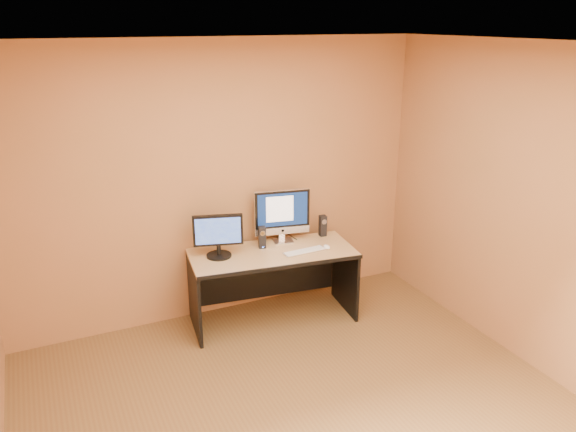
{
  "coord_description": "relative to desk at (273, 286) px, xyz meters",
  "views": [
    {
      "loc": [
        -1.55,
        -2.81,
        2.74
      ],
      "look_at": [
        0.46,
        1.48,
        1.07
      ],
      "focal_mm": 35.0,
      "sensor_mm": 36.0,
      "label": 1
    }
  ],
  "objects": [
    {
      "name": "imac",
      "position": [
        0.2,
        0.2,
        0.61
      ],
      "size": [
        0.57,
        0.3,
        0.52
      ],
      "primitive_type": null,
      "rotation": [
        0.0,
        0.0,
        -0.19
      ],
      "color": "silver",
      "rests_on": "desk"
    },
    {
      "name": "ceiling",
      "position": [
        -0.35,
        -1.58,
        2.25
      ],
      "size": [
        4.0,
        4.0,
        0.0
      ],
      "primitive_type": "plane",
      "color": "white",
      "rests_on": "walls"
    },
    {
      "name": "keyboard",
      "position": [
        0.27,
        -0.13,
        0.36
      ],
      "size": [
        0.41,
        0.13,
        0.02
      ],
      "primitive_type": "cube",
      "rotation": [
        0.0,
        0.0,
        0.05
      ],
      "color": "silver",
      "rests_on": "desk"
    },
    {
      "name": "desk",
      "position": [
        0.0,
        0.0,
        0.0
      ],
      "size": [
        1.59,
        0.84,
        0.7
      ],
      "primitive_type": null,
      "rotation": [
        0.0,
        0.0,
        -0.12
      ],
      "color": "tan",
      "rests_on": "ground"
    },
    {
      "name": "cable_b",
      "position": [
        0.18,
        0.29,
        0.35
      ],
      "size": [
        0.11,
        0.14,
        0.01
      ],
      "primitive_type": "cylinder",
      "rotation": [
        1.57,
        0.0,
        -0.63
      ],
      "color": "black",
      "rests_on": "desk"
    },
    {
      "name": "speaker_right",
      "position": [
        0.62,
        0.17,
        0.46
      ],
      "size": [
        0.07,
        0.07,
        0.21
      ],
      "primitive_type": null,
      "rotation": [
        0.0,
        0.0,
        -0.09
      ],
      "color": "black",
      "rests_on": "desk"
    },
    {
      "name": "walls",
      "position": [
        -0.35,
        -1.58,
        0.95
      ],
      "size": [
        4.0,
        4.0,
        2.6
      ],
      "primitive_type": null,
      "color": "#9B633E",
      "rests_on": "ground"
    },
    {
      "name": "cable_a",
      "position": [
        0.32,
        0.28,
        0.35
      ],
      "size": [
        0.03,
        0.21,
        0.01
      ],
      "primitive_type": "cylinder",
      "rotation": [
        1.57,
        0.0,
        0.09
      ],
      "color": "black",
      "rests_on": "desk"
    },
    {
      "name": "speaker_left",
      "position": [
        -0.05,
        0.14,
        0.46
      ],
      "size": [
        0.08,
        0.08,
        0.21
      ],
      "primitive_type": null,
      "rotation": [
        0.0,
        0.0,
        -0.21
      ],
      "color": "black",
      "rests_on": "desk"
    },
    {
      "name": "mouse",
      "position": [
        0.49,
        -0.14,
        0.37
      ],
      "size": [
        0.07,
        0.1,
        0.03
      ],
      "primitive_type": "ellipsoid",
      "rotation": [
        0.0,
        0.0,
        -0.13
      ],
      "color": "white",
      "rests_on": "desk"
    },
    {
      "name": "second_monitor",
      "position": [
        -0.48,
        0.11,
        0.55
      ],
      "size": [
        0.5,
        0.34,
        0.4
      ],
      "primitive_type": null,
      "rotation": [
        0.0,
        0.0,
        -0.27
      ],
      "color": "black",
      "rests_on": "desk"
    }
  ]
}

